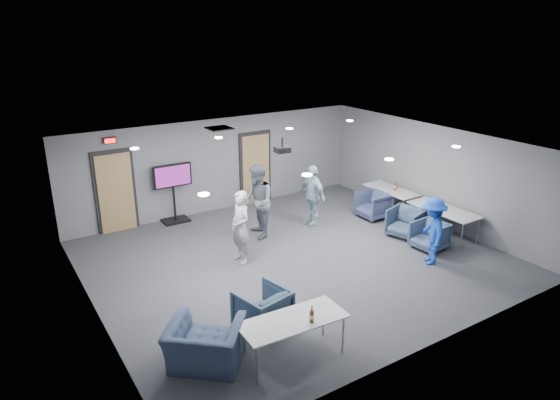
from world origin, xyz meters
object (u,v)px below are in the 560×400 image
chair_right_b (406,222)px  bottle_front (312,316)px  chair_right_c (429,236)px  person_c (312,195)px  tv_stand (173,190)px  table_right_a (391,191)px  person_b (257,202)px  chair_right_a (373,205)px  table_right_b (444,211)px  person_d (432,231)px  bottle_right (395,187)px  chair_front_a (262,309)px  projector (282,149)px  chair_front_b (205,345)px  person_a (241,227)px  table_front_left (293,322)px

chair_right_b → bottle_front: 5.79m
chair_right_b → chair_right_c: 0.88m
person_c → chair_right_b: 2.56m
tv_stand → bottle_front: bearing=-93.0°
table_right_a → person_c: bearing=77.3°
person_b → table_right_a: (4.09, -0.58, -0.28)m
chair_right_a → bottle_front: bearing=-50.9°
person_b → table_right_b: bearing=73.5°
person_d → table_right_b: size_ratio=0.85×
chair_right_a → chair_right_c: chair_right_a is taller
person_c → bottle_right: (2.44, -0.64, -0.00)m
person_d → bottle_front: (-4.39, -1.42, 0.05)m
chair_right_a → chair_right_c: 2.31m
bottle_right → chair_right_c: bearing=-113.4°
person_d → chair_front_a: bearing=-53.5°
chair_right_b → chair_right_a: bearing=154.8°
table_right_a → bottle_right: (0.03, -0.10, 0.15)m
person_c → projector: (-1.33, -0.58, 1.57)m
chair_right_c → chair_front_a: size_ratio=0.88×
person_b → chair_front_a: bearing=-14.0°
person_d → chair_front_a: size_ratio=1.85×
person_d → chair_right_a: bearing=-162.4°
person_b → chair_front_a: 4.15m
bottle_front → projector: bearing=63.1°
person_c → table_right_b: (2.41, -2.44, -0.15)m
chair_front_b → chair_right_c: bearing=-129.3°
table_right_b → person_b: bearing=58.7°
chair_right_b → chair_right_c: (-0.08, -0.87, -0.03)m
person_a → chair_front_a: person_a is taller
table_front_left → bottle_front: (0.21, -0.22, 0.15)m
person_c → tv_stand: bearing=-130.2°
person_c → bottle_front: size_ratio=5.66×
table_right_a → table_front_left: bearing=123.4°
table_right_b → bottle_front: size_ratio=6.30×
person_a → bottle_front: bearing=-13.4°
chair_right_b → tv_stand: (-4.67, 4.15, 0.56)m
chair_right_c → bottle_right: size_ratio=2.67×
chair_right_b → bottle_right: size_ratio=2.91×
chair_front_b → person_a: bearing=-86.2°
table_right_a → bottle_front: bottle_front is taller
person_b → person_c: (1.68, -0.04, -0.13)m
person_a → person_b: bearing=132.6°
chair_right_c → table_right_a: size_ratio=0.45×
person_b → tv_stand: 2.57m
chair_right_c → person_a: bearing=-117.5°
chair_front_a → table_right_b: chair_front_a is taller
chair_right_a → person_b: bearing=-99.5°
person_b → bottle_front: 5.14m
table_right_a → projector: 4.12m
person_b → table_front_left: bearing=-8.6°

